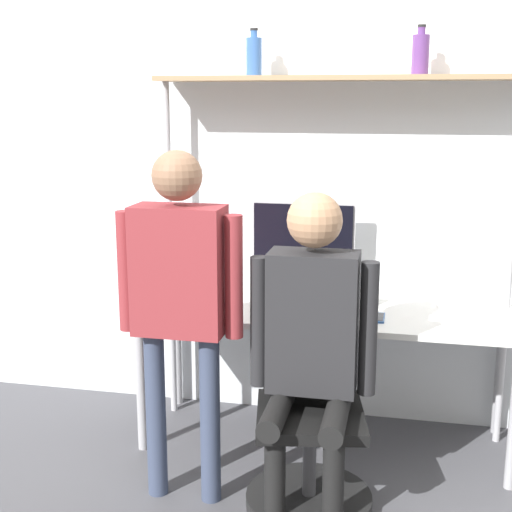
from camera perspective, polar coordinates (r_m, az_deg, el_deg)
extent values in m
plane|color=#4C4C51|center=(3.60, 4.68, -17.06)|extent=(12.00, 12.00, 0.00)
cube|color=silver|center=(3.90, 6.51, 6.19)|extent=(8.00, 0.06, 2.70)
cube|color=silver|center=(3.66, 5.65, -4.32)|extent=(1.93, 0.70, 0.03)
cylinder|color=#A5A5AA|center=(3.72, -9.18, -10.12)|extent=(0.05, 0.05, 0.71)
cylinder|color=#A5A5AA|center=(4.23, -6.32, -7.21)|extent=(0.05, 0.05, 0.71)
cylinder|color=#A5A5AA|center=(4.06, 18.93, -8.70)|extent=(0.05, 0.05, 0.71)
cube|color=#997A56|center=(3.68, 6.39, 13.96)|extent=(1.83, 0.31, 0.02)
cylinder|color=#B2B2B7|center=(3.97, -6.89, 0.33)|extent=(0.04, 0.04, 1.89)
cylinder|color=#B2B2B7|center=(3.79, 19.61, -0.91)|extent=(0.04, 0.04, 1.89)
cylinder|color=#B7B7BC|center=(3.85, 3.70, -3.10)|extent=(0.21, 0.21, 0.01)
cylinder|color=#B7B7BC|center=(3.83, 3.72, -2.14)|extent=(0.06, 0.06, 0.12)
cube|color=#B7B7BC|center=(3.78, 3.78, 1.45)|extent=(0.55, 0.01, 0.39)
cube|color=black|center=(3.77, 3.77, 1.43)|extent=(0.52, 0.02, 0.36)
cube|color=#333338|center=(3.48, 5.49, -4.82)|extent=(0.28, 0.24, 0.01)
cube|color=black|center=(3.47, 5.46, -4.82)|extent=(0.24, 0.13, 0.00)
cube|color=#333338|center=(3.53, 5.69, -2.60)|extent=(0.28, 0.08, 0.23)
cube|color=#194C8C|center=(3.53, 5.68, -2.65)|extent=(0.25, 0.06, 0.20)
cube|color=#264C8C|center=(3.50, 9.67, -4.89)|extent=(0.07, 0.15, 0.01)
cube|color=black|center=(3.49, 9.68, -4.80)|extent=(0.06, 0.13, 0.00)
cylinder|color=black|center=(3.35, 4.24, -18.88)|extent=(0.56, 0.56, 0.06)
cylinder|color=#4C4C51|center=(3.25, 4.30, -15.82)|extent=(0.06, 0.06, 0.35)
cube|color=black|center=(3.16, 4.36, -12.66)|extent=(0.54, 0.54, 0.05)
cube|color=black|center=(3.26, 4.27, -7.10)|extent=(0.41, 0.11, 0.45)
cylinder|color=black|center=(3.13, 1.52, -17.16)|extent=(0.09, 0.09, 0.46)
cylinder|color=black|center=(3.10, 6.19, -17.55)|extent=(0.09, 0.09, 0.46)
cylinder|color=black|center=(3.03, 1.66, -12.38)|extent=(0.10, 0.38, 0.10)
cylinder|color=black|center=(3.00, 6.38, -12.73)|extent=(0.10, 0.38, 0.10)
cube|color=#262628|center=(3.04, 4.57, -5.28)|extent=(0.38, 0.20, 0.60)
cylinder|color=#262628|center=(3.08, 0.24, -5.28)|extent=(0.08, 0.08, 0.57)
cylinder|color=#262628|center=(3.02, 8.98, -5.79)|extent=(0.08, 0.08, 0.57)
sphere|color=tan|center=(2.93, 4.72, 2.88)|extent=(0.23, 0.23, 0.23)
cylinder|color=#38425B|center=(3.31, -8.01, -12.37)|extent=(0.09, 0.09, 0.78)
cylinder|color=#38425B|center=(3.23, -3.70, -12.86)|extent=(0.09, 0.09, 0.78)
cube|color=maroon|center=(3.04, -6.16, -1.15)|extent=(0.39, 0.20, 0.55)
cylinder|color=maroon|center=(3.13, -10.32, -1.21)|extent=(0.08, 0.08, 0.53)
cylinder|color=maroon|center=(2.98, -1.78, -1.69)|extent=(0.08, 0.08, 0.53)
sphere|color=#8C664C|center=(2.97, -6.34, 6.41)|extent=(0.21, 0.21, 0.21)
cylinder|color=#335999|center=(3.76, -0.16, 15.63)|extent=(0.08, 0.08, 0.19)
cylinder|color=#335999|center=(3.76, -0.16, 17.33)|extent=(0.04, 0.04, 0.04)
cylinder|color=black|center=(3.77, -0.16, 17.68)|extent=(0.04, 0.04, 0.01)
cylinder|color=#593372|center=(3.67, 13.02, 15.40)|extent=(0.08, 0.08, 0.19)
cylinder|color=#593372|center=(3.68, 13.11, 17.13)|extent=(0.04, 0.04, 0.04)
cylinder|color=black|center=(3.68, 13.13, 17.50)|extent=(0.04, 0.04, 0.01)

